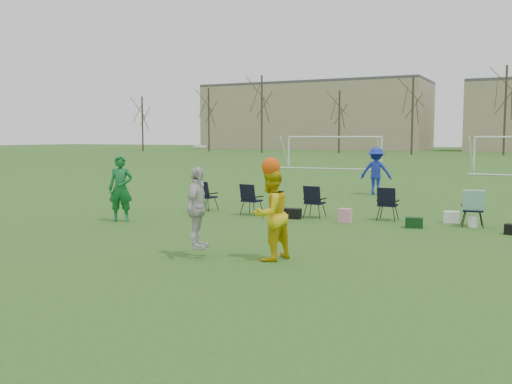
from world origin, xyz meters
The scene contains 7 objects.
ground centered at (0.00, 0.00, 0.00)m, with size 260.00×260.00×0.00m, color #2F561A.
fielder_green_near centered at (-6.39, 4.72, 0.95)m, with size 0.69×0.45×1.90m, color #12662C.
fielder_blue centered at (-1.84, 15.51, 0.99)m, with size 1.28×0.73×1.97m, color #1628AC.
center_contest centered at (-0.89, 1.84, 0.97)m, with size 2.19×1.48×2.25m.
sideline_setup centered at (0.59, 8.08, 0.54)m, with size 11.26×1.80×1.89m.
goal_left centered at (-10.00, 34.00, 1.92)m, with size 7.39×0.76×2.46m.
tree_line centered at (0.24, 69.85, 5.09)m, with size 110.28×3.28×11.40m.
Camera 1 is at (4.31, -8.04, 2.43)m, focal length 40.00 mm.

